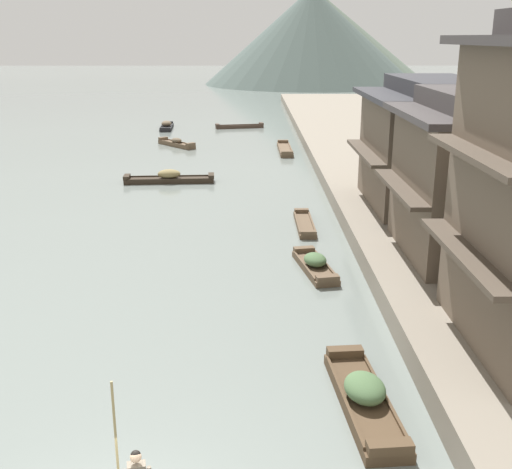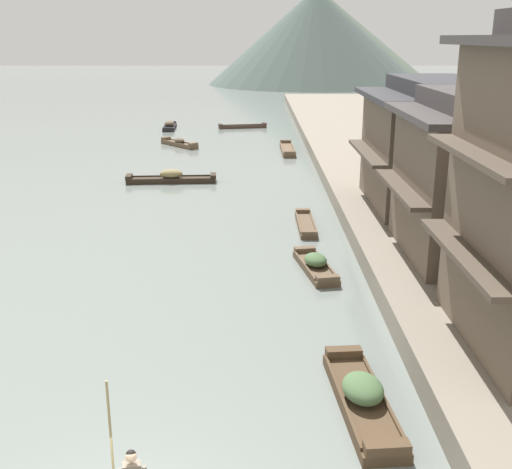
{
  "view_description": "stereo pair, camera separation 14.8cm",
  "coord_description": "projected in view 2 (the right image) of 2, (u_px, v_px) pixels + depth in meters",
  "views": [
    {
      "loc": [
        2.45,
        -9.2,
        8.84
      ],
      "look_at": [
        2.62,
        14.78,
        1.29
      ],
      "focal_mm": 44.15,
      "sensor_mm": 36.0,
      "label": 1
    },
    {
      "loc": [
        2.6,
        -9.2,
        8.84
      ],
      "look_at": [
        2.62,
        14.78,
        1.29
      ],
      "focal_mm": 44.15,
      "sensor_mm": 36.0,
      "label": 2
    }
  ],
  "objects": [
    {
      "name": "house_waterfront_second",
      "position": [
        465.0,
        177.0,
        23.37
      ],
      "size": [
        5.27,
        7.15,
        6.14
      ],
      "color": "brown",
      "rests_on": "riverbank_right"
    },
    {
      "name": "boat_midriver_drifting",
      "position": [
        171.0,
        178.0,
        39.93
      ],
      "size": [
        5.74,
        1.5,
        0.83
      ],
      "color": "#33281E",
      "rests_on": "ground"
    },
    {
      "name": "boat_crossing_west",
      "position": [
        315.0,
        265.0,
        24.81
      ],
      "size": [
        1.6,
        3.81,
        0.69
      ],
      "color": "brown",
      "rests_on": "ground"
    },
    {
      "name": "hill_far_centre",
      "position": [
        314.0,
        37.0,
        120.97
      ],
      "size": [
        41.06,
        41.06,
        17.78
      ],
      "primitive_type": "cone",
      "color": "#4C5B56",
      "rests_on": "ground"
    },
    {
      "name": "house_waterfront_tall",
      "position": [
        435.0,
        145.0,
        30.58
      ],
      "size": [
        7.15,
        8.13,
        6.14
      ],
      "color": "brown",
      "rests_on": "riverbank_right"
    },
    {
      "name": "hill_far_west",
      "position": [
        325.0,
        39.0,
        130.02
      ],
      "size": [
        43.04,
        43.04,
        16.81
      ],
      "primitive_type": "cone",
      "color": "#5B6B5B",
      "rests_on": "ground"
    },
    {
      "name": "boat_moored_second",
      "position": [
        287.0,
        150.0,
        50.7
      ],
      "size": [
        1.07,
        5.86,
        0.5
      ],
      "color": "brown",
      "rests_on": "ground"
    },
    {
      "name": "boat_moored_third",
      "position": [
        242.0,
        126.0,
        63.78
      ],
      "size": [
        4.94,
        1.78,
        0.47
      ],
      "color": "#423328",
      "rests_on": "ground"
    },
    {
      "name": "boat_midriver_upstream",
      "position": [
        169.0,
        126.0,
        63.35
      ],
      "size": [
        1.4,
        4.95,
        0.79
      ],
      "color": "#232326",
      "rests_on": "ground"
    },
    {
      "name": "boat_moored_far",
      "position": [
        305.0,
        224.0,
        30.58
      ],
      "size": [
        0.83,
        4.19,
        0.38
      ],
      "color": "brown",
      "rests_on": "ground"
    },
    {
      "name": "boat_upstream_distant",
      "position": [
        179.0,
        143.0,
        53.19
      ],
      "size": [
        3.52,
        3.92,
        0.7
      ],
      "color": "brown",
      "rests_on": "ground"
    },
    {
      "name": "boat_moored_nearest",
      "position": [
        362.0,
        397.0,
        15.6
      ],
      "size": [
        1.5,
        4.72,
        0.82
      ],
      "color": "brown",
      "rests_on": "ground"
    },
    {
      "name": "riverbank_right",
      "position": [
        463.0,
        176.0,
        39.93
      ],
      "size": [
        18.0,
        110.0,
        0.84
      ],
      "primitive_type": "cube",
      "color": "gray",
      "rests_on": "ground"
    }
  ]
}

